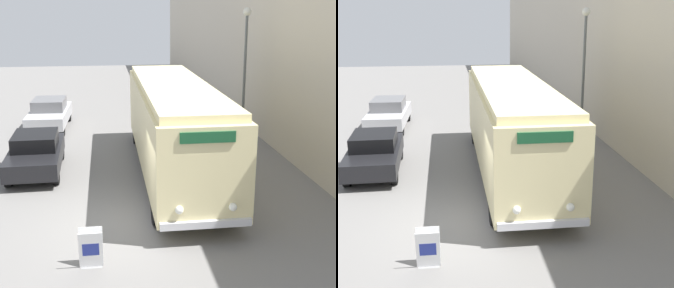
{
  "view_description": "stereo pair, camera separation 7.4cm",
  "coord_description": "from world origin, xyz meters",
  "views": [
    {
      "loc": [
        -0.63,
        -12.16,
        5.91
      ],
      "look_at": [
        1.21,
        1.44,
        1.96
      ],
      "focal_mm": 50.0,
      "sensor_mm": 36.0,
      "label": 1
    },
    {
      "loc": [
        -0.56,
        -12.17,
        5.91
      ],
      "look_at": [
        1.21,
        1.44,
        1.96
      ],
      "focal_mm": 50.0,
      "sensor_mm": 36.0,
      "label": 2
    }
  ],
  "objects": [
    {
      "name": "parked_car_mid",
      "position": [
        -3.52,
        11.98,
        0.78
      ],
      "size": [
        1.99,
        4.6,
        1.52
      ],
      "rotation": [
        0.0,
        0.0,
        -0.03
      ],
      "color": "black",
      "rests_on": "ground_plane"
    },
    {
      "name": "parked_car_near",
      "position": [
        -3.29,
        5.1,
        0.76
      ],
      "size": [
        1.95,
        4.34,
        1.47
      ],
      "rotation": [
        0.0,
        0.0,
        0.02
      ],
      "color": "black",
      "rests_on": "ground_plane"
    },
    {
      "name": "vintage_bus",
      "position": [
        1.81,
        4.24,
        1.91
      ],
      "size": [
        2.54,
        11.4,
        3.41
      ],
      "color": "black",
      "rests_on": "ground_plane"
    },
    {
      "name": "streetlamp",
      "position": [
        5.59,
        8.17,
        3.93
      ],
      "size": [
        0.36,
        0.36,
        6.01
      ],
      "color": "#595E60",
      "rests_on": "ground_plane"
    },
    {
      "name": "sign_board",
      "position": [
        -1.11,
        -2.08,
        0.47
      ],
      "size": [
        0.56,
        0.36,
        0.96
      ],
      "color": "gray",
      "rests_on": "ground_plane"
    },
    {
      "name": "ground_plane",
      "position": [
        0.0,
        0.0,
        0.0
      ],
      "size": [
        80.0,
        80.0,
        0.0
      ],
      "primitive_type": "plane",
      "color": "slate"
    },
    {
      "name": "building_wall_right",
      "position": [
        6.81,
        10.0,
        4.3
      ],
      "size": [
        0.3,
        60.0,
        8.59
      ],
      "color": "beige",
      "rests_on": "ground_plane"
    }
  ]
}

